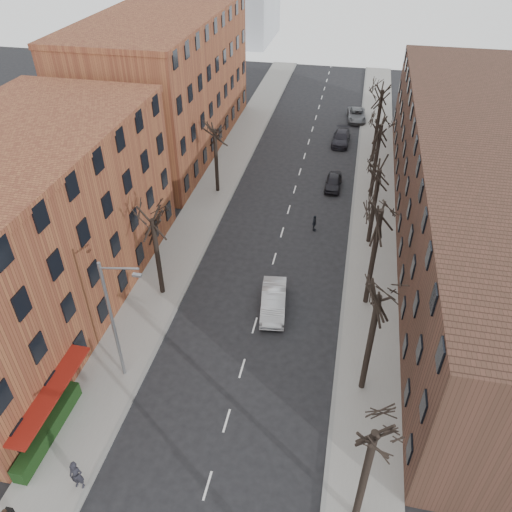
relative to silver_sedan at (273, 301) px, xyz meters
The scene contains 21 objects.
sidewalk_left 19.34m from the silver_sedan, 117.76° to the left, with size 4.00×90.00×0.15m, color gray.
sidewalk_right 18.49m from the silver_sedan, 67.74° to the left, with size 4.00×90.00×0.15m, color gray.
building_left_near 18.01m from the silver_sedan, behind, with size 12.00×26.00×12.00m, color brown.
building_left_far 31.76m from the silver_sedan, 123.08° to the left, with size 12.00×28.00×14.00m, color brown.
building_right 19.72m from the silver_sedan, 38.90° to the left, with size 12.00×50.00×10.00m, color #472B21.
awning_left 15.82m from the silver_sedan, 131.16° to the right, with size 1.20×7.00×0.15m, color maroon.
hedge 16.63m from the silver_sedan, 129.15° to the right, with size 0.80×6.00×1.00m, color #1A3713.
tree_right_b 8.89m from the silver_sedan, 41.79° to the right, with size 5.20×5.20×10.80m, color black, non-canonical shape.
tree_right_c 6.97m from the silver_sedan, 17.66° to the left, with size 5.20×5.20×11.60m, color black, non-canonical shape.
tree_right_d 12.09m from the silver_sedan, 56.84° to the left, with size 5.20×5.20×10.00m, color black, non-canonical shape.
tree_right_e 19.28m from the silver_sedan, 69.97° to the left, with size 5.20×5.20×10.80m, color black, non-canonical shape.
tree_right_f 26.94m from the silver_sedan, 75.81° to the left, with size 5.20×5.20×11.60m, color black, non-canonical shape.
tree_left_a 8.64m from the silver_sedan, behind, with size 5.20×5.20×9.50m, color black, non-canonical shape.
tree_left_b 18.27m from the silver_sedan, 118.11° to the left, with size 5.20×5.20×9.50m, color black, non-canonical shape.
streetlight 12.02m from the silver_sedan, 135.47° to the right, with size 2.45×0.22×9.03m.
silver_sedan is the anchor object (origin of this frame).
parked_car_near 19.44m from the silver_sedan, 81.72° to the left, with size 1.57×3.90×1.33m, color black.
parked_car_mid 30.54m from the silver_sedan, 84.72° to the left, with size 1.97×4.83×1.40m, color black.
parked_car_far 38.54m from the silver_sedan, 83.59° to the left, with size 2.30×4.98×1.38m, color slate.
pedestrian_a 17.01m from the silver_sedan, 115.80° to the right, with size 0.72×0.47×1.97m, color black.
pedestrian_crossing 11.14m from the silver_sedan, 80.96° to the left, with size 0.91×0.38×1.56m, color black.
Camera 1 is at (5.23, -8.80, 25.12)m, focal length 35.00 mm.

